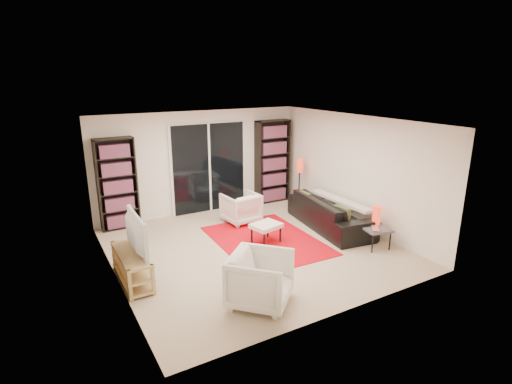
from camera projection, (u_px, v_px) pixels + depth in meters
floor at (252, 248)px, 7.64m from camera, size 5.00×5.00×0.00m
wall_back at (200, 162)px, 9.38m from camera, size 5.00×0.02×2.40m
wall_front at (345, 233)px, 5.22m from camera, size 5.00×0.02×2.40m
wall_left at (110, 209)px, 6.11m from camera, size 0.02×5.00×2.40m
wall_right at (355, 172)px, 8.49m from camera, size 0.02×5.00×2.40m
ceiling at (252, 121)px, 6.96m from camera, size 5.00×5.00×0.02m
sliding_door at (209, 168)px, 9.49m from camera, size 1.92×0.08×2.16m
bookshelf_left at (117, 184)px, 8.38m from camera, size 0.80×0.30×1.95m
bookshelf_right at (273, 162)px, 10.19m from camera, size 0.90×0.30×2.10m
tv_stand at (132, 266)px, 6.34m from camera, size 0.40×1.24×0.50m
tv at (130, 234)px, 6.19m from camera, size 0.15×1.08×0.62m
rug at (266, 240)px, 7.97m from camera, size 1.94×2.58×0.01m
sofa at (330, 212)px, 8.59m from camera, size 1.21×2.39×0.67m
armchair_back at (241, 208)px, 8.89m from camera, size 0.77×0.79×0.67m
armchair_front at (261, 279)px, 5.68m from camera, size 1.18×1.18×0.77m
ottoman at (266, 226)px, 7.77m from camera, size 0.63×0.55×0.40m
side_table at (376, 230)px, 7.56m from camera, size 0.56×0.56×0.40m
laptop at (378, 229)px, 7.47m from camera, size 0.37×0.38×0.03m
table_lamp at (377, 215)px, 7.68m from camera, size 0.16×0.16×0.37m
floor_lamp at (300, 171)px, 9.77m from camera, size 0.18×0.18×1.22m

